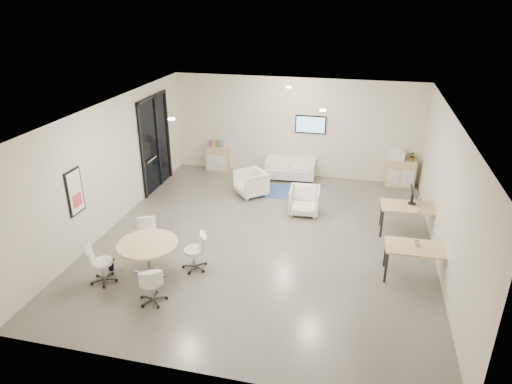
{
  "coord_description": "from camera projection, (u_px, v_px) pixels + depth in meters",
  "views": [
    {
      "loc": [
        2.08,
        -9.66,
        5.62
      ],
      "look_at": [
        -0.32,
        0.4,
        1.06
      ],
      "focal_mm": 32.0,
      "sensor_mm": 36.0,
      "label": 1
    }
  ],
  "objects": [
    {
      "name": "armchair_right",
      "position": [
        304.0,
        200.0,
        12.45
      ],
      "size": [
        0.85,
        0.8,
        0.83
      ],
      "primitive_type": "imported",
      "rotation": [
        0.0,
        0.0,
        0.06
      ],
      "color": "beige",
      "rests_on": "room_shell"
    },
    {
      "name": "round_table",
      "position": [
        148.0,
        247.0,
        9.59
      ],
      "size": [
        1.28,
        1.28,
        0.78
      ],
      "color": "tan",
      "rests_on": "room_shell"
    },
    {
      "name": "sideboard_left",
      "position": [
        218.0,
        158.0,
        15.5
      ],
      "size": [
        0.74,
        0.39,
        0.84
      ],
      "color": "tan",
      "rests_on": "room_shell"
    },
    {
      "name": "sideboard_right",
      "position": [
        400.0,
        173.0,
        14.21
      ],
      "size": [
        0.87,
        0.42,
        0.87
      ],
      "color": "tan",
      "rests_on": "room_shell"
    },
    {
      "name": "plant_floor",
      "position": [
        112.0,
        267.0,
        10.01
      ],
      "size": [
        0.3,
        0.38,
        0.15
      ],
      "primitive_type": "imported",
      "rotation": [
        0.0,
        0.0,
        0.38
      ],
      "color": "#3F7F3F",
      "rests_on": "room_shell"
    },
    {
      "name": "printer",
      "position": [
        396.0,
        154.0,
        14.01
      ],
      "size": [
        0.5,
        0.42,
        0.35
      ],
      "rotation": [
        0.0,
        0.0,
        0.03
      ],
      "color": "white",
      "rests_on": "sideboard_right"
    },
    {
      "name": "desk_rear",
      "position": [
        412.0,
        209.0,
        11.25
      ],
      "size": [
        1.52,
        0.81,
        0.77
      ],
      "rotation": [
        0.0,
        0.0,
        0.04
      ],
      "color": "tan",
      "rests_on": "room_shell"
    },
    {
      "name": "monitor",
      "position": [
        411.0,
        195.0,
        11.27
      ],
      "size": [
        0.2,
        0.5,
        0.44
      ],
      "color": "black",
      "rests_on": "desk_rear"
    },
    {
      "name": "blue_rug",
      "position": [
        283.0,
        191.0,
        13.96
      ],
      "size": [
        1.72,
        1.21,
        0.01
      ],
      "primitive_type": "cube",
      "rotation": [
        0.0,
        0.0,
        0.07
      ],
      "color": "navy",
      "rests_on": "room_shell"
    },
    {
      "name": "artwork",
      "position": [
        75.0,
        192.0,
        10.1
      ],
      "size": [
        0.05,
        0.54,
        1.04
      ],
      "color": "black",
      "rests_on": "room_shell"
    },
    {
      "name": "room_shell",
      "position": [
        265.0,
        179.0,
        10.66
      ],
      "size": [
        9.6,
        10.6,
        4.8
      ],
      "color": "#54504C",
      "rests_on": "ground"
    },
    {
      "name": "loveseat",
      "position": [
        290.0,
        169.0,
        14.84
      ],
      "size": [
        1.63,
        0.89,
        0.59
      ],
      "rotation": [
        0.0,
        0.0,
        0.06
      ],
      "color": "beige",
      "rests_on": "room_shell"
    },
    {
      "name": "meeting_chairs",
      "position": [
        149.0,
        258.0,
        9.71
      ],
      "size": [
        2.48,
        2.48,
        0.82
      ],
      "color": "white",
      "rests_on": "room_shell"
    },
    {
      "name": "books",
      "position": [
        216.0,
        143.0,
        15.3
      ],
      "size": [
        0.44,
        0.14,
        0.22
      ],
      "color": "red",
      "rests_on": "sideboard_left"
    },
    {
      "name": "desk_front",
      "position": [
        421.0,
        251.0,
        9.49
      ],
      "size": [
        1.45,
        0.74,
        0.75
      ],
      "rotation": [
        0.0,
        0.0,
        0.02
      ],
      "color": "tan",
      "rests_on": "room_shell"
    },
    {
      "name": "armchair_left",
      "position": [
        251.0,
        182.0,
        13.58
      ],
      "size": [
        1.11,
        1.12,
        0.84
      ],
      "primitive_type": "imported",
      "rotation": [
        0.0,
        0.0,
        -0.85
      ],
      "color": "beige",
      "rests_on": "room_shell"
    },
    {
      "name": "plant_cabinet",
      "position": [
        413.0,
        157.0,
        13.92
      ],
      "size": [
        0.33,
        0.35,
        0.24
      ],
      "primitive_type": "imported",
      "rotation": [
        0.0,
        0.0,
        -0.19
      ],
      "color": "#3F7F3F",
      "rests_on": "sideboard_right"
    },
    {
      "name": "glass_door",
      "position": [
        155.0,
        140.0,
        13.77
      ],
      "size": [
        0.09,
        1.9,
        2.85
      ],
      "color": "black",
      "rests_on": "room_shell"
    },
    {
      "name": "wall_tv",
      "position": [
        311.0,
        125.0,
        14.47
      ],
      "size": [
        0.98,
        0.06,
        0.58
      ],
      "color": "black",
      "rests_on": "room_shell"
    },
    {
      "name": "ceiling_spots",
      "position": [
        265.0,
        104.0,
        10.81
      ],
      "size": [
        3.14,
        4.14,
        0.03
      ],
      "color": "#FFEAC6",
      "rests_on": "room_shell"
    },
    {
      "name": "cup",
      "position": [
        417.0,
        242.0,
        9.51
      ],
      "size": [
        0.16,
        0.13,
        0.14
      ],
      "primitive_type": "imported",
      "rotation": [
        0.0,
        0.0,
        -0.19
      ],
      "color": "white",
      "rests_on": "desk_front"
    }
  ]
}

